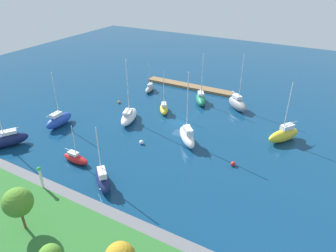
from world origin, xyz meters
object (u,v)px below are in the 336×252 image
mooring_buoy_white (141,142)px  sailboat_green_center_basin (201,99)px  park_tree_center (18,202)px  sailboat_yellow_far_north (164,108)px  harbor_beacon (41,176)px  sailboat_white_along_channel (187,136)px  sailboat_yellow_far_south (284,135)px  sailboat_blue_east_end (59,120)px  mooring_buoy_orange (119,102)px  sailboat_navy_near_pier (102,179)px  mooring_buoy_red (233,164)px  sailboat_gray_outer_mooring (150,88)px  pier_dock (189,86)px  sailboat_navy_off_beacon (7,140)px  sailboat_red_mid_basin (76,158)px  sailboat_gray_inner_mooring (237,103)px  sailboat_white_lone_north (129,116)px

mooring_buoy_white → sailboat_green_center_basin: bearing=-95.4°
park_tree_center → sailboat_yellow_far_north: bearing=-86.2°
harbor_beacon → sailboat_green_center_basin: size_ratio=0.31×
sailboat_white_along_channel → sailboat_yellow_far_south: 18.16m
sailboat_blue_east_end → mooring_buoy_orange: size_ratio=17.05×
sailboat_white_along_channel → sailboat_navy_near_pier: 18.06m
sailboat_yellow_far_south → mooring_buoy_red: size_ratio=14.66×
sailboat_navy_near_pier → sailboat_gray_outer_mooring: (13.84, -35.33, -0.45)m
mooring_buoy_red → park_tree_center: bearing=56.4°
mooring_buoy_white → mooring_buoy_orange: size_ratio=1.18×
sailboat_green_center_basin → mooring_buoy_orange: bearing=-89.7°
sailboat_green_center_basin → sailboat_navy_near_pier: bearing=-30.2°
sailboat_green_center_basin → mooring_buoy_orange: (16.96, 9.58, -0.77)m
sailboat_blue_east_end → sailboat_yellow_far_south: 44.37m
pier_dock → sailboat_yellow_far_south: 31.93m
park_tree_center → sailboat_navy_off_beacon: 24.17m
pier_dock → mooring_buoy_white: bearing=98.9°
sailboat_navy_near_pier → sailboat_red_mid_basin: 8.26m
sailboat_white_along_channel → sailboat_blue_east_end: size_ratio=1.21×
sailboat_blue_east_end → sailboat_green_center_basin: bearing=-41.6°
sailboat_navy_off_beacon → sailboat_yellow_far_south: bearing=153.7°
sailboat_yellow_far_south → sailboat_gray_outer_mooring: 36.13m
sailboat_gray_inner_mooring → sailboat_green_center_basin: 8.67m
sailboat_yellow_far_north → mooring_buoy_orange: (11.80, 0.96, -0.65)m
sailboat_white_along_channel → sailboat_navy_near_pier: (5.73, 17.12, -0.18)m
sailboat_white_along_channel → sailboat_green_center_basin: 18.65m
sailboat_gray_outer_mooring → park_tree_center: bearing=2.9°
sailboat_white_along_channel → mooring_buoy_red: bearing=-147.5°
sailboat_gray_inner_mooring → mooring_buoy_white: 25.63m
sailboat_yellow_far_north → sailboat_white_along_channel: bearing=-163.0°
harbor_beacon → sailboat_white_lone_north: 24.86m
harbor_beacon → sailboat_navy_off_beacon: sailboat_navy_off_beacon is taller
harbor_beacon → sailboat_white_along_channel: sailboat_white_along_channel is taller
sailboat_gray_inner_mooring → sailboat_navy_near_pier: bearing=-63.2°
park_tree_center → sailboat_blue_east_end: bearing=-51.1°
park_tree_center → sailboat_navy_off_beacon: size_ratio=0.54×
sailboat_gray_inner_mooring → sailboat_blue_east_end: (29.39, 25.49, -0.09)m
mooring_buoy_red → sailboat_navy_near_pier: bearing=42.8°
sailboat_blue_east_end → sailboat_yellow_far_south: (-41.34, -16.12, 0.07)m
sailboat_gray_inner_mooring → mooring_buoy_white: (10.74, 23.24, -1.02)m
sailboat_white_along_channel → sailboat_yellow_far_south: sailboat_white_along_channel is taller
pier_dock → sailboat_gray_outer_mooring: sailboat_gray_outer_mooring is taller
sailboat_yellow_far_north → sailboat_navy_off_beacon: 31.63m
sailboat_blue_east_end → sailboat_gray_outer_mooring: 25.63m
sailboat_gray_inner_mooring → sailboat_navy_off_beacon: sailboat_gray_inner_mooring is taller
pier_dock → park_tree_center: park_tree_center is taller
pier_dock → sailboat_gray_inner_mooring: sailboat_gray_inner_mooring is taller
park_tree_center → sailboat_yellow_far_south: sailboat_yellow_far_south is taller
park_tree_center → sailboat_white_along_channel: 30.39m
sailboat_navy_near_pier → sailboat_navy_off_beacon: (22.37, -0.33, 0.07)m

